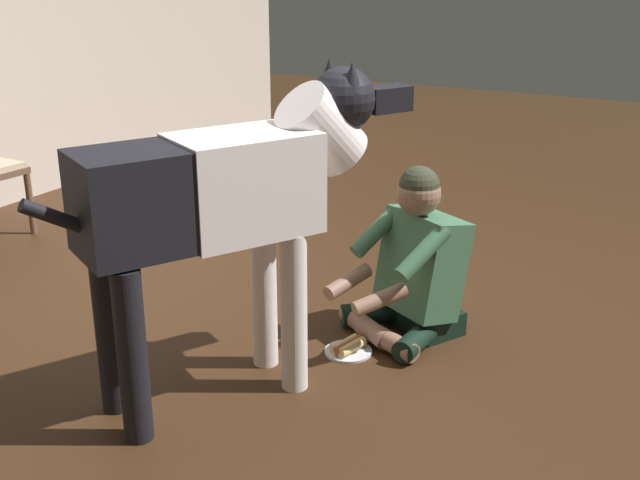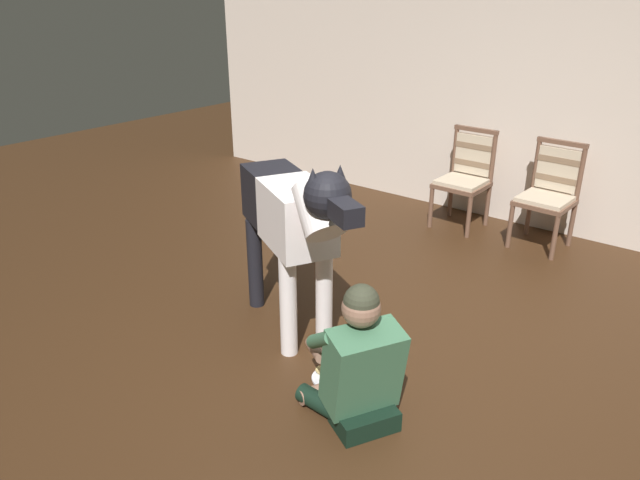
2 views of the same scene
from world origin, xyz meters
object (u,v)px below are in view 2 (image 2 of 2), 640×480
at_px(large_dog, 293,219).
at_px(hot_dog_on_plate, 329,375).
at_px(dining_chair_left_of_pair, 466,173).
at_px(dining_chair_right_of_pair, 550,190).
at_px(person_sitting_on_floor, 358,365).

xyz_separation_m(large_dog, hot_dog_on_plate, (0.52, -0.28, -0.84)).
height_order(dining_chair_left_of_pair, dining_chair_right_of_pair, same).
distance_m(dining_chair_left_of_pair, large_dog, 2.67).
height_order(dining_chair_right_of_pair, person_sitting_on_floor, dining_chair_right_of_pair).
relative_size(dining_chair_left_of_pair, large_dog, 0.65).
distance_m(dining_chair_right_of_pair, large_dog, 2.80).
bearing_deg(large_dog, dining_chair_left_of_pair, 90.00).
distance_m(person_sitting_on_floor, hot_dog_on_plate, 0.50).
bearing_deg(person_sitting_on_floor, large_dog, 151.76).
bearing_deg(person_sitting_on_floor, dining_chair_right_of_pair, 90.43).
relative_size(dining_chair_right_of_pair, large_dog, 0.65).
bearing_deg(dining_chair_left_of_pair, person_sitting_on_floor, -74.64).
distance_m(person_sitting_on_floor, large_dog, 1.10).
xyz_separation_m(dining_chair_left_of_pair, person_sitting_on_floor, (0.85, -3.11, -0.19)).
distance_m(dining_chair_left_of_pair, person_sitting_on_floor, 3.23).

